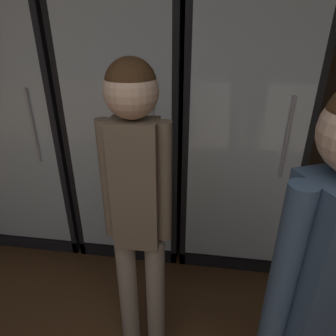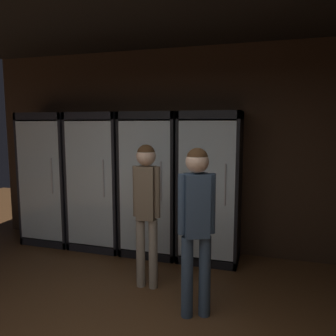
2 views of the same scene
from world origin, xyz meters
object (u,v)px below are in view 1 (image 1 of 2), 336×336
Objects in this scene: cooler_center at (132,132)px; shopper_far at (318,295)px; cooler_left at (32,126)px; shopper_near at (137,198)px; cooler_right at (240,137)px.

shopper_far is (0.91, -1.38, 0.01)m from cooler_center.
cooler_left reaches higher than shopper_near.
cooler_left is at bearing 179.99° from cooler_right.
cooler_center is 1.65m from shopper_far.
cooler_left and cooler_center have the same top height.
cooler_right is 1.39m from shopper_far.
cooler_center is at bearing 105.94° from shopper_near.
shopper_far is at bearing -38.94° from cooler_left.
cooler_center is 0.80m from cooler_right.
shopper_near is at bearing -74.06° from cooler_center.
shopper_far is at bearing -56.57° from cooler_center.
cooler_center is 1.03m from shopper_near.
shopper_near is at bearing -42.46° from cooler_left.
cooler_left reaches higher than shopper_far.
shopper_far is (0.12, -1.38, 0.01)m from cooler_right.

